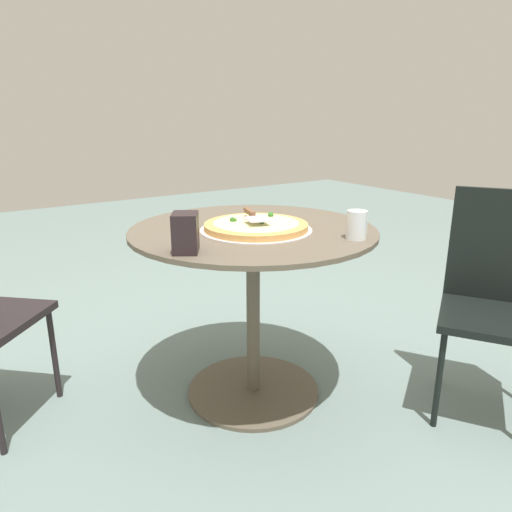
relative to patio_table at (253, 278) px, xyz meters
The scene contains 7 objects.
ground_plane 0.54m from the patio_table, ahead, with size 10.00×10.00×0.00m, color slate.
patio_table is the anchor object (origin of this frame).
pizza_on_tray 0.23m from the patio_table, 106.48° to the right, with size 0.44×0.44×0.05m.
pizza_server 0.26m from the patio_table, 122.23° to the right, with size 0.11×0.22×0.02m.
drinking_cup 0.49m from the patio_table, 58.62° to the right, with size 0.07×0.07×0.10m, color silver.
napkin_dispenser 0.49m from the patio_table, 156.63° to the right, with size 0.10×0.08×0.13m, color black.
patio_chair_near 0.96m from the patio_table, 38.96° to the right, with size 0.53×0.53×0.90m.
Camera 1 is at (-1.01, -1.52, 1.18)m, focal length 33.11 mm.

